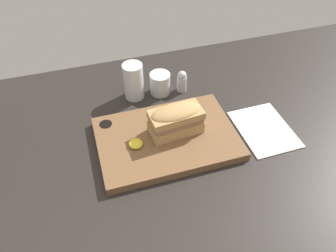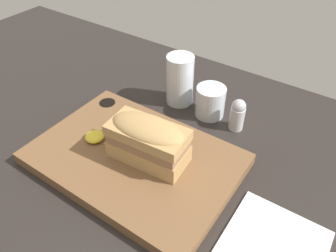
{
  "view_description": "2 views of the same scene",
  "coord_description": "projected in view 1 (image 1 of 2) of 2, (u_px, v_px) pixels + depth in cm",
  "views": [
    {
      "loc": [
        -22.36,
        -54.35,
        67.52
      ],
      "look_at": [
        -4.89,
        2.66,
        8.2
      ],
      "focal_mm": 35.0,
      "sensor_mm": 36.0,
      "label": 1
    },
    {
      "loc": [
        23.84,
        -28.25,
        46.88
      ],
      "look_at": [
        -0.87,
        7.75,
        9.87
      ],
      "focal_mm": 35.0,
      "sensor_mm": 36.0,
      "label": 2
    }
  ],
  "objects": [
    {
      "name": "dining_table",
      "position": [
        188.0,
        148.0,
        0.88
      ],
      "size": [
        171.1,
        91.32,
        2.0
      ],
      "color": "#282321",
      "rests_on": "ground"
    },
    {
      "name": "water_glass",
      "position": [
        134.0,
        83.0,
        0.99
      ],
      "size": [
        6.07,
        6.07,
        11.51
      ],
      "color": "silver",
      "rests_on": "dining_table"
    },
    {
      "name": "mustard_dollop",
      "position": [
        136.0,
        144.0,
        0.84
      ],
      "size": [
        3.65,
        3.65,
        1.46
      ],
      "color": "yellow",
      "rests_on": "serving_board"
    },
    {
      "name": "sandwich",
      "position": [
        176.0,
        119.0,
        0.85
      ],
      "size": [
        14.36,
        7.97,
        8.34
      ],
      "rotation": [
        0.0,
        0.0,
        0.09
      ],
      "color": "tan",
      "rests_on": "serving_board"
    },
    {
      "name": "serving_board",
      "position": [
        166.0,
        138.0,
        0.88
      ],
      "size": [
        36.77,
        25.09,
        2.46
      ],
      "color": "brown",
      "rests_on": "dining_table"
    },
    {
      "name": "salt_shaker",
      "position": [
        182.0,
        81.0,
        1.02
      ],
      "size": [
        3.05,
        3.05,
        7.09
      ],
      "color": "silver",
      "rests_on": "dining_table"
    },
    {
      "name": "wine_glass",
      "position": [
        160.0,
        84.0,
        1.01
      ],
      "size": [
        6.34,
        6.34,
        6.83
      ],
      "color": "silver",
      "rests_on": "dining_table"
    },
    {
      "name": "napkin",
      "position": [
        264.0,
        129.0,
        0.92
      ],
      "size": [
        14.41,
        18.81,
        0.4
      ],
      "rotation": [
        0.0,
        0.0,
        0.01
      ],
      "color": "white",
      "rests_on": "dining_table"
    }
  ]
}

